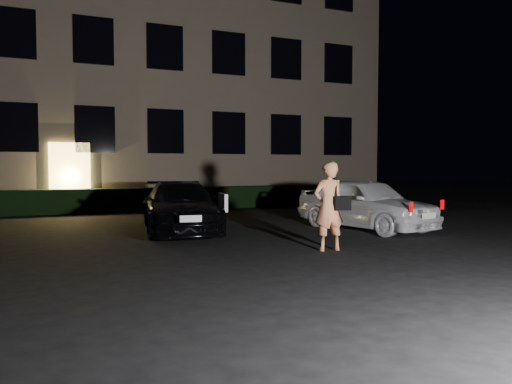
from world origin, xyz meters
name	(u,v)px	position (x,y,z in m)	size (l,w,h in m)	color
ground	(303,255)	(0.00, 0.00, 0.00)	(80.00, 80.00, 0.00)	black
building	(144,71)	(0.00, 14.99, 6.00)	(20.00, 8.11, 12.00)	#6D634E
hedge	(169,199)	(0.00, 10.50, 0.42)	(15.00, 0.70, 0.85)	black
sedan	(180,206)	(-1.22, 4.24, 0.64)	(2.45, 4.60, 1.27)	black
hatch	(365,203)	(3.34, 2.69, 0.69)	(2.37, 4.27, 1.37)	white
man	(329,206)	(0.71, 0.23, 0.88)	(0.72, 0.46, 1.75)	#DB8759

